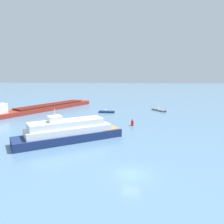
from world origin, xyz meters
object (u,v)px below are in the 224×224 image
Objects in this scene: small_motorboat at (106,112)px; channel_buoy_red at (132,122)px; cargo_barge at (45,107)px; fishing_skiff at (159,110)px; white_riverboat at (69,132)px.

small_motorboat is 2.75× the size of channel_buoy_red.
cargo_barge is 17.96× the size of channel_buoy_red.
fishing_skiff is 2.94× the size of channel_buoy_red.
white_riverboat is at bearing -100.20° from small_motorboat.
small_motorboat is 18.88m from channel_buoy_red.
white_riverboat is at bearing -64.68° from cargo_barge.
cargo_barge is at bearing -179.60° from fishing_skiff.
cargo_barge reaches higher than channel_buoy_red.
fishing_skiff is 23.29m from channel_buoy_red.
cargo_barge is 37.29m from white_riverboat.
channel_buoy_red is (13.15, 12.89, -1.01)m from white_riverboat.
small_motorboat is at bearing -9.56° from cargo_barge.
small_motorboat is (5.42, 30.11, -1.53)m from white_riverboat.
small_motorboat reaches higher than fishing_skiff.
channel_buoy_red is at bearing -35.58° from cargo_barge.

